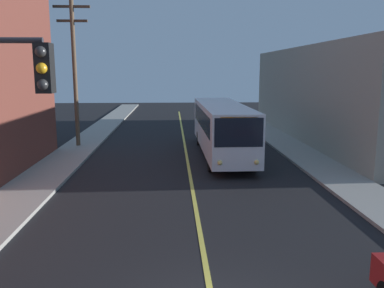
# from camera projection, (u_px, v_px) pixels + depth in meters

# --- Properties ---
(sidewalk_left) EXTENTS (2.50, 90.00, 0.15)m
(sidewalk_left) POSITION_uv_depth(u_px,v_px,m) (27.00, 191.00, 17.75)
(sidewalk_left) COLOR gray
(sidewalk_left) RESTS_ON ground
(sidewalk_right) EXTENTS (2.50, 90.00, 0.15)m
(sidewalk_right) POSITION_uv_depth(u_px,v_px,m) (352.00, 186.00, 18.45)
(sidewalk_right) COLOR gray
(sidewalk_right) RESTS_ON ground
(lane_stripe_center) EXTENTS (0.16, 60.00, 0.01)m
(lane_stripe_center) POSITION_uv_depth(u_px,v_px,m) (188.00, 164.00, 23.02)
(lane_stripe_center) COLOR #D8CC4C
(lane_stripe_center) RESTS_ON ground
(building_right_warehouse) EXTENTS (12.00, 25.70, 6.99)m
(building_right_warehouse) POSITION_uv_depth(u_px,v_px,m) (371.00, 94.00, 31.29)
(building_right_warehouse) COLOR gray
(building_right_warehouse) RESTS_ON ground
(city_bus) EXTENTS (2.71, 12.19, 3.20)m
(city_bus) POSITION_uv_depth(u_px,v_px,m) (222.00, 127.00, 25.24)
(city_bus) COLOR silver
(city_bus) RESTS_ON ground
(utility_pole_mid) EXTENTS (2.40, 0.28, 9.81)m
(utility_pole_mid) POSITION_uv_depth(u_px,v_px,m) (74.00, 66.00, 27.17)
(utility_pole_mid) COLOR brown
(utility_pole_mid) RESTS_ON sidewalk_left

